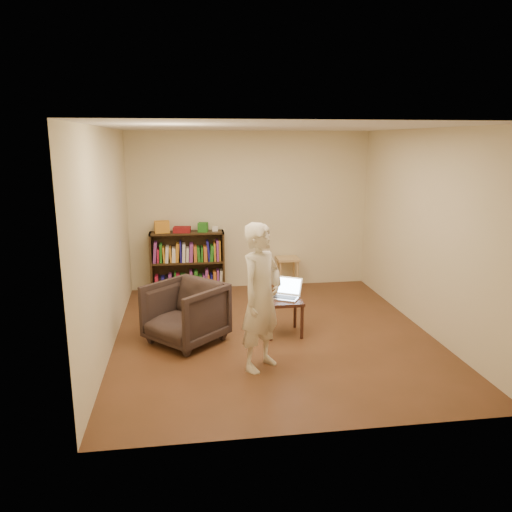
{
  "coord_description": "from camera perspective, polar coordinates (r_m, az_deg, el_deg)",
  "views": [
    {
      "loc": [
        -1.09,
        -5.96,
        2.45
      ],
      "look_at": [
        -0.18,
        0.35,
        0.97
      ],
      "focal_mm": 35.0,
      "sensor_mm": 36.0,
      "label": 1
    }
  ],
  "objects": [
    {
      "name": "wall_back",
      "position": [
        8.36,
        -0.67,
        5.19
      ],
      "size": [
        4.0,
        0.0,
        4.0
      ],
      "primitive_type": "plane",
      "rotation": [
        1.57,
        0.0,
        0.0
      ],
      "color": "beige",
      "rests_on": "floor"
    },
    {
      "name": "box_green",
      "position": [
        8.15,
        -6.08,
        3.3
      ],
      "size": [
        0.18,
        0.18,
        0.15
      ],
      "primitive_type": "cube",
      "rotation": [
        0.0,
        0.0,
        -0.23
      ],
      "color": "#246F1D",
      "rests_on": "bookshelf"
    },
    {
      "name": "stool",
      "position": [
        8.41,
        3.61,
        -0.86
      ],
      "size": [
        0.36,
        0.36,
        0.53
      ],
      "color": "tan",
      "rests_on": "floor"
    },
    {
      "name": "side_table",
      "position": [
        6.43,
        3.17,
        -5.63
      ],
      "size": [
        0.46,
        0.46,
        0.47
      ],
      "color": "black",
      "rests_on": "floor"
    },
    {
      "name": "box_white",
      "position": [
        8.2,
        -4.7,
        3.12
      ],
      "size": [
        0.1,
        0.1,
        0.07
      ],
      "primitive_type": "cube",
      "rotation": [
        0.0,
        0.0,
        -0.05
      ],
      "color": "white",
      "rests_on": "bookshelf"
    },
    {
      "name": "bookshelf",
      "position": [
        8.3,
        -7.81,
        -1.05
      ],
      "size": [
        1.2,
        0.3,
        1.0
      ],
      "color": "black",
      "rests_on": "floor"
    },
    {
      "name": "person",
      "position": [
        5.36,
        0.6,
        -4.73
      ],
      "size": [
        0.69,
        0.69,
        1.62
      ],
      "primitive_type": "imported",
      "rotation": [
        0.0,
        0.0,
        0.78
      ],
      "color": "beige",
      "rests_on": "floor"
    },
    {
      "name": "wall_left",
      "position": [
        6.14,
        -16.62,
        1.74
      ],
      "size": [
        0.0,
        4.5,
        4.5
      ],
      "primitive_type": "plane",
      "rotation": [
        1.57,
        0.0,
        1.57
      ],
      "color": "beige",
      "rests_on": "floor"
    },
    {
      "name": "laptop",
      "position": [
        6.47,
        3.5,
        -4.25
      ],
      "size": [
        0.47,
        0.47,
        0.23
      ],
      "rotation": [
        0.0,
        0.0,
        -0.51
      ],
      "color": "silver",
      "rests_on": "side_table"
    },
    {
      "name": "armchair",
      "position": [
        6.23,
        -8.08,
        -6.46
      ],
      "size": [
        1.16,
        1.16,
        0.76
      ],
      "primitive_type": "imported",
      "rotation": [
        0.0,
        0.0,
        -0.81
      ],
      "color": "#322421",
      "rests_on": "floor"
    },
    {
      "name": "wall_right",
      "position": [
        6.81,
        18.9,
        2.66
      ],
      "size": [
        0.0,
        4.5,
        4.5
      ],
      "primitive_type": "plane",
      "rotation": [
        1.57,
        0.0,
        -1.57
      ],
      "color": "beige",
      "rests_on": "floor"
    },
    {
      "name": "ceiling",
      "position": [
        6.06,
        2.19,
        14.5
      ],
      "size": [
        4.5,
        4.5,
        0.0
      ],
      "primitive_type": "plane",
      "color": "silver",
      "rests_on": "wall_back"
    },
    {
      "name": "red_cloth",
      "position": [
        8.14,
        -8.46,
        3.01
      ],
      "size": [
        0.29,
        0.23,
        0.09
      ],
      "primitive_type": "cube",
      "rotation": [
        0.0,
        0.0,
        -0.13
      ],
      "color": "maroon",
      "rests_on": "bookshelf"
    },
    {
      "name": "floor",
      "position": [
        6.54,
        1.99,
        -8.93
      ],
      "size": [
        4.5,
        4.5,
        0.0
      ],
      "primitive_type": "plane",
      "color": "#4D2E18",
      "rests_on": "ground"
    },
    {
      "name": "box_yellow",
      "position": [
        8.16,
        -10.7,
        3.29
      ],
      "size": [
        0.25,
        0.19,
        0.19
      ],
      "primitive_type": "cube",
      "rotation": [
        0.0,
        0.0,
        0.13
      ],
      "color": "orange",
      "rests_on": "bookshelf"
    }
  ]
}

